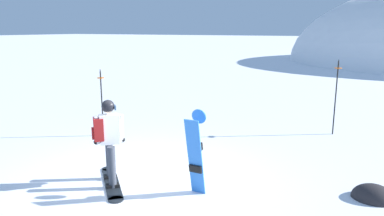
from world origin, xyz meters
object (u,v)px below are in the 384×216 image
snowboarder_main (108,140)px  rock_dark (373,199)px  spare_snowboard (196,153)px  piste_marker_far (102,98)px  piste_marker_near (336,92)px

snowboarder_main → rock_dark: (4.73, 1.69, -0.92)m
spare_snowboard → rock_dark: 3.36m
snowboarder_main → spare_snowboard: 1.79m
piste_marker_far → spare_snowboard: bearing=-28.4°
spare_snowboard → rock_dark: size_ratio=2.11×
snowboarder_main → piste_marker_far: 3.50m
piste_marker_near → rock_dark: size_ratio=2.86×
snowboarder_main → piste_marker_far: (-2.37, 2.56, 0.19)m
piste_marker_far → rock_dark: (7.10, -0.88, -1.11)m
snowboarder_main → spare_snowboard: snowboarder_main is taller
piste_marker_far → rock_dark: size_ratio=2.52×
piste_marker_near → rock_dark: bearing=-73.9°
piste_marker_near → piste_marker_far: size_ratio=1.13×
spare_snowboard → piste_marker_far: piste_marker_far is taller
piste_marker_near → spare_snowboard: bearing=-108.0°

